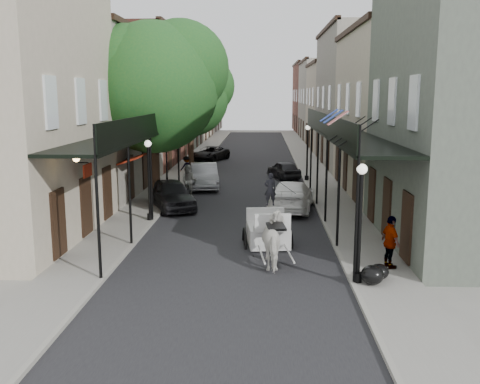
# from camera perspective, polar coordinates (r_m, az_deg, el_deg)

# --- Properties ---
(ground) EXTENTS (140.00, 140.00, 0.00)m
(ground) POSITION_cam_1_polar(r_m,az_deg,el_deg) (18.98, -1.06, -7.65)
(ground) COLOR gray
(ground) RESTS_ON ground
(road) EXTENTS (8.00, 90.00, 0.01)m
(road) POSITION_cam_1_polar(r_m,az_deg,el_deg) (38.48, 0.78, 1.64)
(road) COLOR black
(road) RESTS_ON ground
(sidewalk_left) EXTENTS (2.20, 90.00, 0.12)m
(sidewalk_left) POSITION_cam_1_polar(r_m,az_deg,el_deg) (38.94, -6.59, 1.76)
(sidewalk_left) COLOR gray
(sidewalk_left) RESTS_ON ground
(sidewalk_right) EXTENTS (2.20, 90.00, 0.12)m
(sidewalk_right) POSITION_cam_1_polar(r_m,az_deg,el_deg) (38.65, 8.22, 1.65)
(sidewalk_right) COLOR gray
(sidewalk_right) RESTS_ON ground
(building_row_left) EXTENTS (5.00, 80.00, 10.50)m
(building_row_left) POSITION_cam_1_polar(r_m,az_deg,el_deg) (48.99, -9.09, 9.56)
(building_row_left) COLOR #B2A48F
(building_row_left) RESTS_ON ground
(building_row_right) EXTENTS (5.00, 80.00, 10.50)m
(building_row_right) POSITION_cam_1_polar(r_m,az_deg,el_deg) (48.59, 11.50, 9.48)
(building_row_right) COLOR gray
(building_row_right) RESTS_ON ground
(gallery_left) EXTENTS (2.20, 18.05, 4.88)m
(gallery_left) POSITION_cam_1_polar(r_m,az_deg,el_deg) (25.75, -10.87, 6.15)
(gallery_left) COLOR black
(gallery_left) RESTS_ON sidewalk_left
(gallery_right) EXTENTS (2.20, 18.05, 4.88)m
(gallery_right) POSITION_cam_1_polar(r_m,az_deg,el_deg) (25.32, 10.86, 6.09)
(gallery_right) COLOR black
(gallery_right) RESTS_ON sidewalk_right
(tree_near) EXTENTS (7.31, 6.80, 9.63)m
(tree_near) POSITION_cam_1_polar(r_m,az_deg,el_deg) (28.69, -8.38, 11.52)
(tree_near) COLOR #382619
(tree_near) RESTS_ON sidewalk_left
(tree_far) EXTENTS (6.45, 6.00, 8.61)m
(tree_far) POSITION_cam_1_polar(r_m,az_deg,el_deg) (42.53, -4.84, 10.33)
(tree_far) COLOR #382619
(tree_far) RESTS_ON sidewalk_left
(lamppost_right_near) EXTENTS (0.32, 0.32, 3.71)m
(lamppost_right_near) POSITION_cam_1_polar(r_m,az_deg,el_deg) (16.73, 12.66, -3.10)
(lamppost_right_near) COLOR black
(lamppost_right_near) RESTS_ON sidewalk_right
(lamppost_left) EXTENTS (0.32, 0.32, 3.71)m
(lamppost_left) POSITION_cam_1_polar(r_m,az_deg,el_deg) (24.87, -9.68, 1.40)
(lamppost_left) COLOR black
(lamppost_left) RESTS_ON sidewalk_left
(lamppost_right_far) EXTENTS (0.32, 0.32, 3.71)m
(lamppost_right_far) POSITION_cam_1_polar(r_m,az_deg,el_deg) (36.34, 7.19, 4.29)
(lamppost_right_far) COLOR black
(lamppost_right_far) RESTS_ON sidewalk_right
(horse) EXTENTS (1.21, 2.23, 1.81)m
(horse) POSITION_cam_1_polar(r_m,az_deg,el_deg) (18.58, 3.90, -5.17)
(horse) COLOR silver
(horse) RESTS_ON ground
(carriage) EXTENTS (2.04, 2.82, 3.02)m
(carriage) POSITION_cam_1_polar(r_m,az_deg,el_deg) (21.21, 2.87, -2.43)
(carriage) COLOR black
(carriage) RESTS_ON ground
(pedestrian_walking) EXTENTS (0.95, 0.76, 1.89)m
(pedestrian_walking) POSITION_cam_1_polar(r_m,az_deg,el_deg) (30.85, -5.47, 1.16)
(pedestrian_walking) COLOR #AAABA1
(pedestrian_walking) RESTS_ON ground
(pedestrian_sidewalk_left) EXTENTS (1.10, 1.06, 1.50)m
(pedestrian_sidewalk_left) POSITION_cam_1_polar(r_m,az_deg,el_deg) (37.36, -5.74, 2.66)
(pedestrian_sidewalk_left) COLOR gray
(pedestrian_sidewalk_left) RESTS_ON sidewalk_left
(pedestrian_sidewalk_right) EXTENTS (0.71, 1.13, 1.79)m
(pedestrian_sidewalk_right) POSITION_cam_1_polar(r_m,az_deg,el_deg) (18.59, 15.76, -5.18)
(pedestrian_sidewalk_right) COLOR gray
(pedestrian_sidewalk_right) RESTS_ON sidewalk_right
(car_left_near) EXTENTS (3.44, 4.83, 1.53)m
(car_left_near) POSITION_cam_1_polar(r_m,az_deg,el_deg) (27.90, -7.31, -0.24)
(car_left_near) COLOR black
(car_left_near) RESTS_ON ground
(car_left_mid) EXTENTS (2.33, 4.87, 1.54)m
(car_left_mid) POSITION_cam_1_polar(r_m,az_deg,el_deg) (33.91, -3.85, 1.73)
(car_left_mid) COLOR #A7A7AC
(car_left_mid) RESTS_ON ground
(car_left_far) EXTENTS (3.61, 5.02, 1.27)m
(car_left_far) POSITION_cam_1_polar(r_m,az_deg,el_deg) (47.79, -3.21, 4.11)
(car_left_far) COLOR black
(car_left_far) RESTS_ON ground
(car_right_near) EXTENTS (2.82, 5.39, 1.49)m
(car_right_near) POSITION_cam_1_polar(r_m,az_deg,el_deg) (27.53, 5.51, -0.38)
(car_right_near) COLOR white
(car_right_near) RESTS_ON ground
(car_right_far) EXTENTS (2.57, 3.94, 1.25)m
(car_right_far) POSITION_cam_1_polar(r_m,az_deg,el_deg) (37.83, 4.70, 2.40)
(car_right_far) COLOR black
(car_right_far) RESTS_ON ground
(trash_bags) EXTENTS (0.97, 1.12, 0.60)m
(trash_bags) POSITION_cam_1_polar(r_m,az_deg,el_deg) (17.26, 14.19, -8.45)
(trash_bags) COLOR black
(trash_bags) RESTS_ON sidewalk_right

